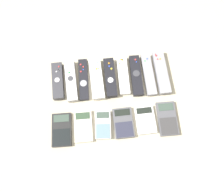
% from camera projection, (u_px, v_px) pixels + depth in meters
% --- Properties ---
extents(ground_plane, '(3.00, 3.00, 0.00)m').
position_uv_depth(ground_plane, '(113.00, 104.00, 0.98)').
color(ground_plane, '#B2A88E').
extents(remote_0, '(0.05, 0.18, 0.03)m').
position_uv_depth(remote_0, '(58.00, 81.00, 1.00)').
color(remote_0, '#333338').
rests_on(remote_0, ground_plane).
extents(remote_1, '(0.06, 0.20, 0.03)m').
position_uv_depth(remote_1, '(71.00, 81.00, 1.00)').
color(remote_1, '#B7B7BC').
rests_on(remote_1, ground_plane).
extents(remote_2, '(0.04, 0.20, 0.02)m').
position_uv_depth(remote_2, '(83.00, 79.00, 1.01)').
color(remote_2, black).
rests_on(remote_2, ground_plane).
extents(remote_3, '(0.06, 0.19, 0.03)m').
position_uv_depth(remote_3, '(97.00, 79.00, 1.00)').
color(remote_3, white).
rests_on(remote_3, ground_plane).
extents(remote_4, '(0.05, 0.19, 0.03)m').
position_uv_depth(remote_4, '(111.00, 78.00, 1.00)').
color(remote_4, black).
rests_on(remote_4, ground_plane).
extents(remote_5, '(0.05, 0.18, 0.02)m').
position_uv_depth(remote_5, '(123.00, 75.00, 1.01)').
color(remote_5, white).
rests_on(remote_5, ground_plane).
extents(remote_6, '(0.05, 0.20, 0.03)m').
position_uv_depth(remote_6, '(136.00, 75.00, 1.01)').
color(remote_6, black).
rests_on(remote_6, ground_plane).
extents(remote_7, '(0.05, 0.20, 0.02)m').
position_uv_depth(remote_7, '(148.00, 75.00, 1.01)').
color(remote_7, gray).
rests_on(remote_7, ground_plane).
extents(remote_8, '(0.06, 0.21, 0.03)m').
position_uv_depth(remote_8, '(161.00, 72.00, 1.01)').
color(remote_8, gray).
rests_on(remote_8, ground_plane).
extents(calculator_0, '(0.09, 0.14, 0.02)m').
position_uv_depth(calculator_0, '(62.00, 130.00, 0.94)').
color(calculator_0, black).
rests_on(calculator_0, ground_plane).
extents(calculator_1, '(0.08, 0.13, 0.02)m').
position_uv_depth(calculator_1, '(83.00, 126.00, 0.94)').
color(calculator_1, beige).
rests_on(calculator_1, ground_plane).
extents(calculator_2, '(0.07, 0.13, 0.02)m').
position_uv_depth(calculator_2, '(103.00, 125.00, 0.94)').
color(calculator_2, '#B2B2B7').
rests_on(calculator_2, ground_plane).
extents(calculator_3, '(0.09, 0.13, 0.02)m').
position_uv_depth(calculator_3, '(123.00, 123.00, 0.95)').
color(calculator_3, '#4C4C51').
rests_on(calculator_3, ground_plane).
extents(calculator_4, '(0.09, 0.12, 0.01)m').
position_uv_depth(calculator_4, '(145.00, 120.00, 0.95)').
color(calculator_4, silver).
rests_on(calculator_4, ground_plane).
extents(calculator_5, '(0.08, 0.15, 0.02)m').
position_uv_depth(calculator_5, '(167.00, 118.00, 0.95)').
color(calculator_5, '#4C4C51').
rests_on(calculator_5, ground_plane).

